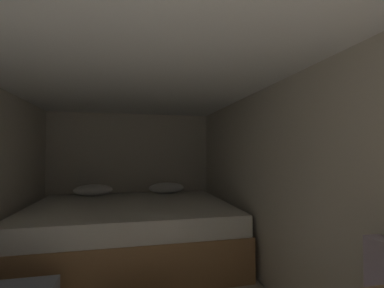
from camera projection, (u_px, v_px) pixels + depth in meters
name	position (u px, v px, depth m)	size (l,w,h in m)	color
wall_back	(131.00, 174.00, 4.52)	(2.69, 0.05, 1.99)	beige
wall_right	(284.00, 191.00, 2.42)	(0.05, 4.85, 1.99)	beige
ceiling_slab	(133.00, 68.00, 2.16)	(2.69, 4.85, 0.05)	white
bed	(131.00, 230.00, 3.47)	(2.47, 1.98, 0.86)	#9E7247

